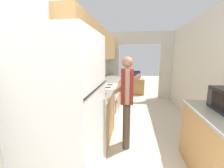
# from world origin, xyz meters

# --- Properties ---
(wall_left) EXTENTS (0.38, 7.54, 2.50)m
(wall_left) POSITION_xyz_m (-1.16, 2.44, 1.53)
(wall_left) COLOR silver
(wall_left) RESTS_ON ground_plane
(wall_far_with_doorway) EXTENTS (2.82, 0.06, 2.50)m
(wall_far_with_doorway) POSITION_xyz_m (0.00, 5.17, 1.43)
(wall_far_with_doorway) COLOR silver
(wall_far_with_doorway) RESTS_ON ground_plane
(counter_left) EXTENTS (0.62, 3.86, 0.92)m
(counter_left) POSITION_xyz_m (-0.91, 3.12, 0.46)
(counter_left) COLOR #B2844C
(counter_left) RESTS_ON ground_plane
(refrigerator) EXTENTS (0.70, 0.83, 1.84)m
(refrigerator) POSITION_xyz_m (-0.88, 0.71, 0.92)
(refrigerator) COLOR white
(refrigerator) RESTS_ON ground_plane
(range_oven) EXTENTS (0.66, 0.76, 1.06)m
(range_oven) POSITION_xyz_m (-0.90, 2.81, 0.46)
(range_oven) COLOR white
(range_oven) RESTS_ON ground_plane
(person) EXTENTS (0.52, 0.39, 1.61)m
(person) POSITION_xyz_m (-0.31, 1.89, 0.86)
(person) COLOR #4C4238
(person) RESTS_ON ground_plane
(tv_cabinet) EXTENTS (0.91, 0.42, 0.67)m
(tv_cabinet) POSITION_xyz_m (-0.19, 5.73, 0.33)
(tv_cabinet) COLOR #B2844C
(tv_cabinet) RESTS_ON ground_plane
(television) EXTENTS (0.54, 0.16, 0.34)m
(television) POSITION_xyz_m (-0.19, 5.69, 0.84)
(television) COLOR black
(television) RESTS_ON tv_cabinet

